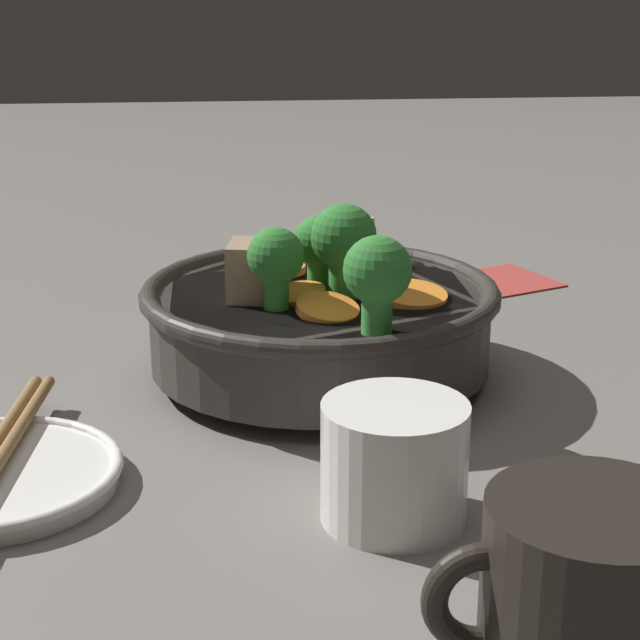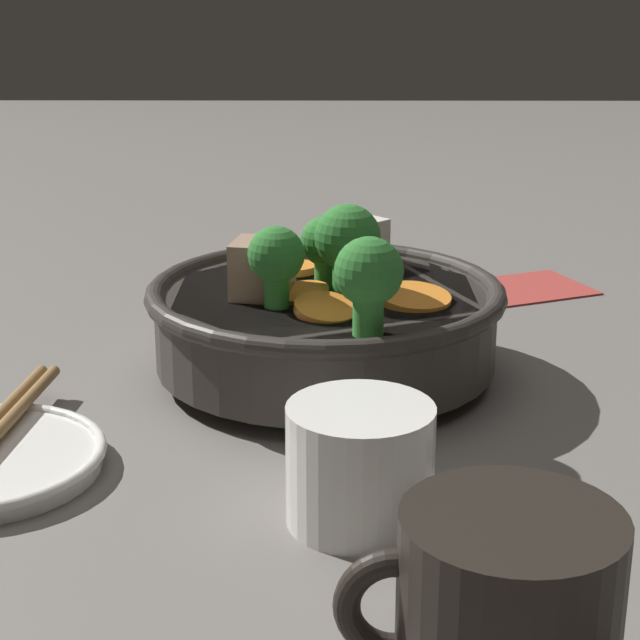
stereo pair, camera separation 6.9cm
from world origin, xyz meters
TOP-DOWN VIEW (x-y plane):
  - ground_plane at (0.00, 0.00)m, footprint 3.00×3.00m
  - stirfry_bowl at (-0.00, 0.00)m, footprint 0.23×0.23m
  - tea_cup at (-0.02, 0.19)m, footprint 0.07×0.07m
  - dark_mug at (-0.06, 0.33)m, footprint 0.10×0.08m
  - napkin at (-0.16, -0.20)m, footprint 0.13×0.11m

SIDE VIEW (x-z plane):
  - ground_plane at x=0.00m, z-range 0.00..0.00m
  - napkin at x=-0.16m, z-range 0.00..0.00m
  - tea_cup at x=-0.02m, z-range 0.00..0.06m
  - dark_mug at x=-0.06m, z-range 0.00..0.08m
  - stirfry_bowl at x=0.00m, z-range -0.02..0.10m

